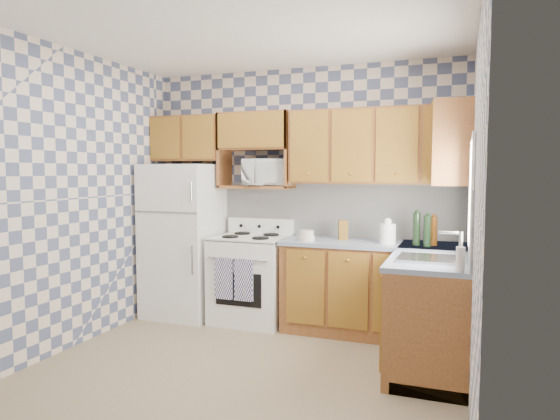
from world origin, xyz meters
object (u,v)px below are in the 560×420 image
at_px(stove_body, 251,280).
at_px(electric_kettle, 388,234).
at_px(refrigerator, 184,240).
at_px(microwave, 267,172).

relative_size(stove_body, electric_kettle, 4.72).
bearing_deg(refrigerator, electric_kettle, -1.24).
bearing_deg(refrigerator, microwave, 11.82).
distance_m(refrigerator, electric_kettle, 2.25).
height_order(refrigerator, stove_body, refrigerator).
height_order(microwave, electric_kettle, microwave).
bearing_deg(microwave, stove_body, -143.85).
bearing_deg(refrigerator, stove_body, 1.78).
distance_m(refrigerator, stove_body, 0.89).
bearing_deg(stove_body, microwave, 55.59).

